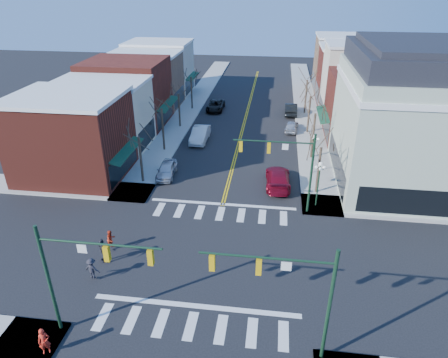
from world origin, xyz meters
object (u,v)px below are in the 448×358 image
at_px(car_left_far, 216,106).
at_px(pedestrian_dark_b, 92,268).
at_px(lamppost_corner, 319,177).
at_px(car_left_mid, 200,134).
at_px(car_right_mid, 292,126).
at_px(car_right_near, 278,178).
at_px(victorian_corner, 410,117).
at_px(pedestrian_red_b, 111,239).
at_px(lamppost_midblock, 314,147).
at_px(pedestrian_red_a, 44,341).
at_px(car_left_near, 167,170).
at_px(car_right_far, 291,109).
at_px(pedestrian_dark_a, 103,250).

distance_m(car_left_far, pedestrian_dark_b, 38.18).
xyz_separation_m(lamppost_corner, pedestrian_dark_b, (-15.50, -11.62, -2.03)).
distance_m(car_left_mid, car_right_mid, 12.27).
bearing_deg(car_right_near, victorian_corner, -170.42).
xyz_separation_m(car_left_mid, car_right_near, (9.60, -10.43, -0.04)).
bearing_deg(pedestrian_red_b, car_right_mid, -1.70).
xyz_separation_m(car_left_far, pedestrian_red_b, (-2.50, -34.79, 0.20)).
distance_m(victorian_corner, lamppost_midblock, 9.10).
height_order(pedestrian_red_a, pedestrian_red_b, pedestrian_red_a).
height_order(car_left_far, car_right_mid, car_left_far).
bearing_deg(pedestrian_red_a, car_left_near, 60.24).
xyz_separation_m(car_left_near, car_right_near, (11.20, -0.60, 0.10)).
bearing_deg(car_left_mid, pedestrian_red_a, -94.06).
distance_m(lamppost_corner, car_left_far, 29.58).
bearing_deg(car_left_near, car_left_far, 82.69).
distance_m(victorian_corner, lamppost_corner, 10.89).
bearing_deg(lamppost_corner, pedestrian_red_a, -131.35).
height_order(car_left_mid, pedestrian_red_a, pedestrian_red_a).
xyz_separation_m(car_right_near, pedestrian_red_a, (-12.10, -21.10, 0.15)).
height_order(lamppost_midblock, car_left_near, lamppost_midblock).
distance_m(lamppost_corner, lamppost_midblock, 6.50).
relative_size(victorian_corner, car_right_far, 2.89).
relative_size(car_left_near, car_right_far, 0.86).
bearing_deg(car_left_near, car_right_mid, 46.00).
xyz_separation_m(lamppost_corner, car_left_near, (-14.60, 4.09, -2.24)).
height_order(victorian_corner, car_right_mid, victorian_corner).
height_order(lamppost_midblock, pedestrian_red_b, lamppost_midblock).
xyz_separation_m(lamppost_corner, car_right_far, (-1.80, 26.01, -2.15)).
distance_m(car_left_near, pedestrian_red_a, 21.72).
relative_size(car_right_far, pedestrian_dark_b, 3.15).
bearing_deg(car_right_near, car_left_far, -69.89).
bearing_deg(car_right_far, pedestrian_red_a, 72.75).
bearing_deg(car_left_far, pedestrian_red_a, -93.14).
relative_size(lamppost_corner, pedestrian_red_b, 2.85).
relative_size(car_left_near, pedestrian_red_b, 2.78).
height_order(victorian_corner, car_left_mid, victorian_corner).
distance_m(victorian_corner, car_right_mid, 17.46).
height_order(lamppost_midblock, car_right_mid, lamppost_midblock).
xyz_separation_m(car_left_near, pedestrian_red_a, (-0.90, -21.70, 0.25)).
height_order(lamppost_corner, car_left_far, lamppost_corner).
xyz_separation_m(victorian_corner, pedestrian_dark_a, (-23.80, -15.79, -5.59)).
bearing_deg(lamppost_midblock, car_right_mid, 98.24).
distance_m(car_right_mid, pedestrian_red_b, 30.49).
xyz_separation_m(lamppost_midblock, pedestrian_red_a, (-15.50, -24.11, -1.99)).
xyz_separation_m(car_left_mid, car_right_mid, (11.20, 5.01, -0.18)).
xyz_separation_m(car_left_far, pedestrian_dark_a, (-2.50, -36.26, 0.36)).
bearing_deg(pedestrian_dark_b, car_left_far, -84.78).
distance_m(car_right_far, pedestrian_red_b, 36.95).
height_order(car_right_far, pedestrian_red_b, pedestrian_red_b).
relative_size(car_left_far, car_right_mid, 1.28).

